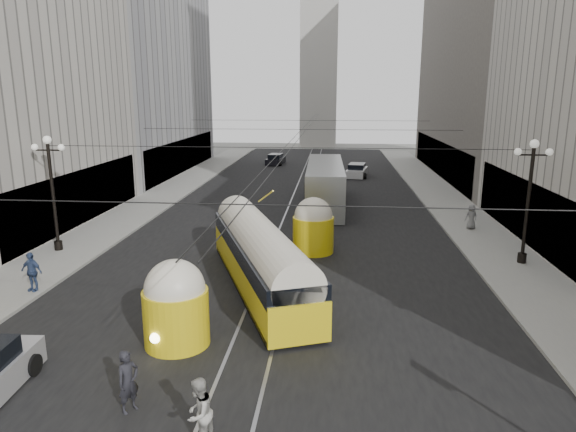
% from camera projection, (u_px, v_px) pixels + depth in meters
% --- Properties ---
extents(road, '(20.00, 85.00, 0.02)m').
position_uv_depth(road, '(299.00, 203.00, 41.88)').
color(road, black).
rests_on(road, ground).
extents(sidewalk_left, '(4.00, 72.00, 0.15)m').
position_uv_depth(sidewalk_left, '(169.00, 192.00, 46.30)').
color(sidewalk_left, gray).
rests_on(sidewalk_left, ground).
extents(sidewalk_right, '(4.00, 72.00, 0.15)m').
position_uv_depth(sidewalk_right, '(441.00, 197.00, 44.22)').
color(sidewalk_right, gray).
rests_on(sidewalk_right, ground).
extents(rail_left, '(0.12, 85.00, 0.04)m').
position_uv_depth(rail_left, '(290.00, 203.00, 41.95)').
color(rail_left, gray).
rests_on(rail_left, ground).
extents(rail_right, '(0.12, 85.00, 0.04)m').
position_uv_depth(rail_right, '(308.00, 203.00, 41.82)').
color(rail_right, gray).
rests_on(rail_right, ground).
extents(building_left_far, '(12.60, 28.60, 28.60)m').
position_uv_depth(building_left_far, '(125.00, 41.00, 55.32)').
color(building_left_far, '#999999').
rests_on(building_left_far, ground).
extents(building_right_far, '(12.60, 32.60, 32.60)m').
position_uv_depth(building_right_far, '(509.00, 16.00, 51.39)').
color(building_right_far, '#514C47').
rests_on(building_right_far, ground).
extents(distant_tower, '(6.00, 6.00, 31.36)m').
position_uv_depth(distant_tower, '(319.00, 55.00, 84.43)').
color(distant_tower, '#B2AFA8').
rests_on(distant_tower, ground).
extents(lamppost_left_mid, '(1.86, 0.44, 6.37)m').
position_uv_depth(lamppost_left_mid, '(52.00, 187.00, 28.06)').
color(lamppost_left_mid, black).
rests_on(lamppost_left_mid, sidewalk_left).
extents(lamppost_right_mid, '(1.86, 0.44, 6.37)m').
position_uv_depth(lamppost_right_mid, '(529.00, 195.00, 25.88)').
color(lamppost_right_mid, black).
rests_on(lamppost_right_mid, sidewalk_right).
extents(catenary, '(25.00, 72.00, 0.23)m').
position_uv_depth(catenary, '(300.00, 131.00, 39.53)').
color(catenary, black).
rests_on(catenary, ground).
extents(streetcar, '(6.66, 13.78, 3.18)m').
position_uv_depth(streetcar, '(260.00, 255.00, 23.27)').
color(streetcar, yellow).
rests_on(streetcar, ground).
extents(city_bus, '(3.05, 13.24, 3.35)m').
position_uv_depth(city_bus, '(325.00, 183.00, 40.67)').
color(city_bus, '#989B9D').
rests_on(city_bus, ground).
extents(sedan_white_far, '(2.57, 4.74, 1.42)m').
position_uv_depth(sedan_white_far, '(357.00, 171.00, 55.15)').
color(sedan_white_far, white).
rests_on(sedan_white_far, ground).
extents(sedan_dark_far, '(2.23, 4.38, 1.32)m').
position_uv_depth(sedan_dark_far, '(276.00, 160.00, 64.86)').
color(sedan_dark_far, black).
rests_on(sedan_dark_far, ground).
extents(pedestrian_crossing_a, '(0.72, 0.80, 1.82)m').
position_uv_depth(pedestrian_crossing_a, '(128.00, 381.00, 14.25)').
color(pedestrian_crossing_a, black).
rests_on(pedestrian_crossing_a, ground).
extents(pedestrian_crossing_b, '(0.90, 1.05, 1.85)m').
position_uv_depth(pedestrian_crossing_b, '(199.00, 413.00, 12.81)').
color(pedestrian_crossing_b, '#A8A69D').
rests_on(pedestrian_crossing_b, ground).
extents(pedestrian_sidewalk_right, '(0.87, 0.63, 1.61)m').
position_uv_depth(pedestrian_sidewalk_right, '(471.00, 217.00, 33.19)').
color(pedestrian_sidewalk_right, slate).
rests_on(pedestrian_sidewalk_right, sidewalk_right).
extents(pedestrian_sidewalk_left, '(1.13, 0.77, 1.78)m').
position_uv_depth(pedestrian_sidewalk_left, '(31.00, 272.00, 22.69)').
color(pedestrian_sidewalk_left, navy).
rests_on(pedestrian_sidewalk_left, sidewalk_left).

